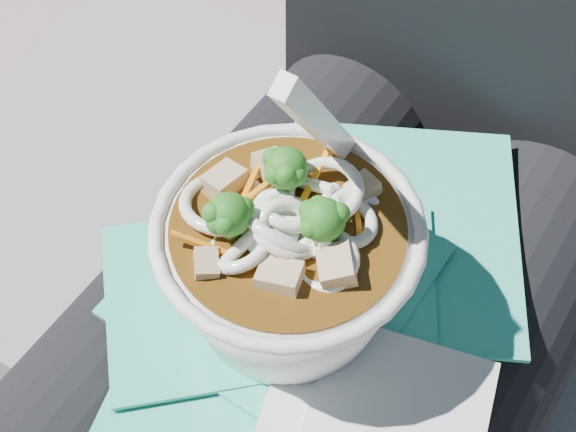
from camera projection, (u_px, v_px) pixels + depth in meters
The scene contains 5 objects.
stone_ledge at pixel (371, 383), 0.94m from camera, with size 1.00×0.50×0.47m, color slate.
lap at pixel (309, 359), 0.61m from camera, with size 0.35×0.48×0.16m.
person_body at pixel (370, 261), 0.64m from camera, with size 0.34×0.94×1.02m.
plastic_bag at pixel (304, 303), 0.54m from camera, with size 0.30×0.40×0.01m.
udon_bowl at pixel (288, 257), 0.49m from camera, with size 0.17×0.17×0.20m.
Camera 1 is at (0.14, -0.24, 1.11)m, focal length 50.00 mm.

